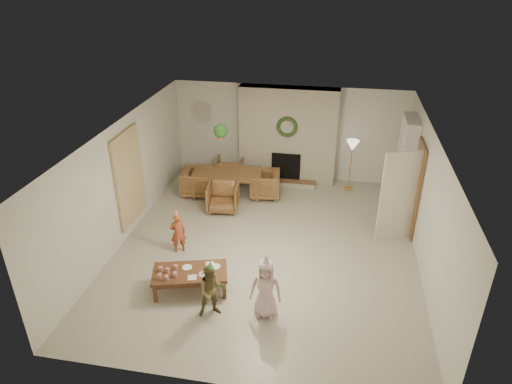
% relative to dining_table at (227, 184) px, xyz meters
% --- Properties ---
extents(floor, '(7.00, 7.00, 0.00)m').
position_rel_dining_table_xyz_m(floor, '(1.35, -2.11, -0.30)').
color(floor, '#B7B29E').
rests_on(floor, ground).
extents(ceiling, '(7.00, 7.00, 0.00)m').
position_rel_dining_table_xyz_m(ceiling, '(1.35, -2.11, 2.20)').
color(ceiling, white).
rests_on(ceiling, wall_back).
extents(wall_back, '(7.00, 0.00, 7.00)m').
position_rel_dining_table_xyz_m(wall_back, '(1.35, 1.39, 0.95)').
color(wall_back, silver).
rests_on(wall_back, floor).
extents(wall_front, '(7.00, 0.00, 7.00)m').
position_rel_dining_table_xyz_m(wall_front, '(1.35, -5.61, 0.95)').
color(wall_front, silver).
rests_on(wall_front, floor).
extents(wall_left, '(0.00, 7.00, 7.00)m').
position_rel_dining_table_xyz_m(wall_left, '(-1.65, -2.11, 0.95)').
color(wall_left, silver).
rests_on(wall_left, floor).
extents(wall_right, '(0.00, 7.00, 7.00)m').
position_rel_dining_table_xyz_m(wall_right, '(4.35, -2.11, 0.95)').
color(wall_right, silver).
rests_on(wall_right, floor).
extents(fireplace_mass, '(2.50, 0.40, 2.50)m').
position_rel_dining_table_xyz_m(fireplace_mass, '(1.35, 1.19, 0.95)').
color(fireplace_mass, '#4F1D14').
rests_on(fireplace_mass, floor).
extents(fireplace_hearth, '(1.60, 0.30, 0.12)m').
position_rel_dining_table_xyz_m(fireplace_hearth, '(1.35, 0.84, -0.24)').
color(fireplace_hearth, brown).
rests_on(fireplace_hearth, floor).
extents(fireplace_firebox, '(0.75, 0.12, 0.75)m').
position_rel_dining_table_xyz_m(fireplace_firebox, '(1.35, 1.01, 0.15)').
color(fireplace_firebox, black).
rests_on(fireplace_firebox, floor).
extents(fireplace_wreath, '(0.54, 0.10, 0.54)m').
position_rel_dining_table_xyz_m(fireplace_wreath, '(1.35, 0.96, 1.25)').
color(fireplace_wreath, '#244219').
rests_on(fireplace_wreath, fireplace_mass).
extents(floor_lamp_base, '(0.25, 0.25, 0.03)m').
position_rel_dining_table_xyz_m(floor_lamp_base, '(3.00, 0.89, -0.29)').
color(floor_lamp_base, gold).
rests_on(floor_lamp_base, floor).
extents(floor_lamp_post, '(0.03, 0.03, 1.20)m').
position_rel_dining_table_xyz_m(floor_lamp_post, '(3.00, 0.89, 0.32)').
color(floor_lamp_post, gold).
rests_on(floor_lamp_post, floor).
extents(floor_lamp_shade, '(0.32, 0.32, 0.27)m').
position_rel_dining_table_xyz_m(floor_lamp_shade, '(3.00, 0.89, 0.90)').
color(floor_lamp_shade, beige).
rests_on(floor_lamp_shade, floor_lamp_post).
extents(bookshelf_carcass, '(0.30, 1.00, 2.20)m').
position_rel_dining_table_xyz_m(bookshelf_carcass, '(4.19, 0.19, 0.80)').
color(bookshelf_carcass, white).
rests_on(bookshelf_carcass, floor).
extents(bookshelf_shelf_a, '(0.30, 0.92, 0.03)m').
position_rel_dining_table_xyz_m(bookshelf_shelf_a, '(4.17, 0.19, 0.15)').
color(bookshelf_shelf_a, white).
rests_on(bookshelf_shelf_a, bookshelf_carcass).
extents(bookshelf_shelf_b, '(0.30, 0.92, 0.03)m').
position_rel_dining_table_xyz_m(bookshelf_shelf_b, '(4.17, 0.19, 0.55)').
color(bookshelf_shelf_b, white).
rests_on(bookshelf_shelf_b, bookshelf_carcass).
extents(bookshelf_shelf_c, '(0.30, 0.92, 0.03)m').
position_rel_dining_table_xyz_m(bookshelf_shelf_c, '(4.17, 0.19, 0.95)').
color(bookshelf_shelf_c, white).
rests_on(bookshelf_shelf_c, bookshelf_carcass).
extents(bookshelf_shelf_d, '(0.30, 0.92, 0.03)m').
position_rel_dining_table_xyz_m(bookshelf_shelf_d, '(4.17, 0.19, 1.35)').
color(bookshelf_shelf_d, white).
rests_on(bookshelf_shelf_d, bookshelf_carcass).
extents(books_row_lower, '(0.20, 0.40, 0.24)m').
position_rel_dining_table_xyz_m(books_row_lower, '(4.15, 0.04, 0.29)').
color(books_row_lower, '#B3213A').
rests_on(books_row_lower, bookshelf_shelf_a).
extents(books_row_mid, '(0.20, 0.44, 0.24)m').
position_rel_dining_table_xyz_m(books_row_mid, '(4.15, 0.24, 0.69)').
color(books_row_mid, '#296899').
rests_on(books_row_mid, bookshelf_shelf_b).
extents(books_row_upper, '(0.20, 0.36, 0.22)m').
position_rel_dining_table_xyz_m(books_row_upper, '(4.15, 0.09, 1.08)').
color(books_row_upper, gold).
rests_on(books_row_upper, bookshelf_shelf_c).
extents(door_frame, '(0.05, 0.86, 2.04)m').
position_rel_dining_table_xyz_m(door_frame, '(4.31, -0.91, 0.72)').
color(door_frame, brown).
rests_on(door_frame, floor).
extents(door_leaf, '(0.77, 0.32, 2.00)m').
position_rel_dining_table_xyz_m(door_leaf, '(3.93, -1.29, 0.70)').
color(door_leaf, beige).
rests_on(door_leaf, floor).
extents(curtain_panel, '(0.06, 1.20, 2.00)m').
position_rel_dining_table_xyz_m(curtain_panel, '(-1.61, -1.91, 0.95)').
color(curtain_panel, beige).
rests_on(curtain_panel, wall_left).
extents(dining_table, '(1.81, 1.14, 0.60)m').
position_rel_dining_table_xyz_m(dining_table, '(0.00, 0.00, 0.00)').
color(dining_table, brown).
rests_on(dining_table, floor).
extents(dining_chair_near, '(0.79, 0.81, 0.66)m').
position_rel_dining_table_xyz_m(dining_chair_near, '(0.09, -0.75, 0.03)').
color(dining_chair_near, brown).
rests_on(dining_chair_near, floor).
extents(dining_chair_far, '(0.79, 0.81, 0.66)m').
position_rel_dining_table_xyz_m(dining_chair_far, '(-0.09, 0.75, 0.03)').
color(dining_chair_far, brown).
rests_on(dining_chair_far, floor).
extents(dining_chair_left, '(0.81, 0.79, 0.66)m').
position_rel_dining_table_xyz_m(dining_chair_left, '(-0.75, -0.09, 0.03)').
color(dining_chair_left, brown).
rests_on(dining_chair_left, floor).
extents(dining_chair_right, '(0.81, 0.79, 0.66)m').
position_rel_dining_table_xyz_m(dining_chair_right, '(0.93, 0.11, 0.03)').
color(dining_chair_right, brown).
rests_on(dining_chair_right, floor).
extents(hanging_plant_cord, '(0.01, 0.01, 0.70)m').
position_rel_dining_table_xyz_m(hanging_plant_cord, '(0.05, -0.61, 1.85)').
color(hanging_plant_cord, tan).
rests_on(hanging_plant_cord, ceiling).
extents(hanging_plant_pot, '(0.16, 0.16, 0.12)m').
position_rel_dining_table_xyz_m(hanging_plant_pot, '(0.05, -0.61, 1.50)').
color(hanging_plant_pot, '#AE3E38').
rests_on(hanging_plant_pot, hanging_plant_cord).
extents(hanging_plant_foliage, '(0.32, 0.32, 0.32)m').
position_rel_dining_table_xyz_m(hanging_plant_foliage, '(0.05, -0.61, 1.62)').
color(hanging_plant_foliage, '#21541C').
rests_on(hanging_plant_foliage, hanging_plant_pot).
extents(coffee_table_top, '(1.44, 0.98, 0.06)m').
position_rel_dining_table_xyz_m(coffee_table_top, '(0.22, -3.71, 0.07)').
color(coffee_table_top, brown).
rests_on(coffee_table_top, floor).
extents(coffee_table_apron, '(1.31, 0.86, 0.08)m').
position_rel_dining_table_xyz_m(coffee_table_apron, '(0.22, -3.71, 0.00)').
color(coffee_table_apron, brown).
rests_on(coffee_table_apron, floor).
extents(coffee_leg_fl, '(0.09, 0.09, 0.34)m').
position_rel_dining_table_xyz_m(coffee_leg_fl, '(-0.28, -4.12, -0.13)').
color(coffee_leg_fl, brown).
rests_on(coffee_leg_fl, floor).
extents(coffee_leg_fr, '(0.09, 0.09, 0.34)m').
position_rel_dining_table_xyz_m(coffee_leg_fr, '(0.87, -3.81, -0.13)').
color(coffee_leg_fr, brown).
rests_on(coffee_leg_fr, floor).
extents(coffee_leg_bl, '(0.09, 0.09, 0.34)m').
position_rel_dining_table_xyz_m(coffee_leg_bl, '(-0.42, -3.60, -0.13)').
color(coffee_leg_bl, brown).
rests_on(coffee_leg_bl, floor).
extents(coffee_leg_br, '(0.09, 0.09, 0.34)m').
position_rel_dining_table_xyz_m(coffee_leg_br, '(0.73, -3.29, -0.13)').
color(coffee_leg_br, brown).
rests_on(coffee_leg_br, floor).
extents(cup_a, '(0.09, 0.09, 0.09)m').
position_rel_dining_table_xyz_m(cup_a, '(-0.22, -3.98, 0.15)').
color(cup_a, silver).
rests_on(cup_a, coffee_table_top).
extents(cup_b, '(0.09, 0.09, 0.09)m').
position_rel_dining_table_xyz_m(cup_b, '(-0.28, -3.79, 0.15)').
color(cup_b, silver).
rests_on(cup_b, coffee_table_top).
extents(cup_c, '(0.09, 0.09, 0.09)m').
position_rel_dining_table_xyz_m(cup_c, '(-0.09, -4.00, 0.15)').
color(cup_c, silver).
rests_on(cup_c, coffee_table_top).
extents(cup_d, '(0.09, 0.09, 0.09)m').
position_rel_dining_table_xyz_m(cup_d, '(-0.14, -3.81, 0.15)').
color(cup_d, silver).
rests_on(cup_d, coffee_table_top).
extents(cup_e, '(0.09, 0.09, 0.09)m').
position_rel_dining_table_xyz_m(cup_e, '(0.02, -3.89, 0.15)').
color(cup_e, silver).
rests_on(cup_e, coffee_table_top).
extents(cup_f, '(0.09, 0.09, 0.09)m').
position_rel_dining_table_xyz_m(cup_f, '(-0.03, -3.69, 0.15)').
color(cup_f, silver).
rests_on(cup_f, coffee_table_top).
extents(plate_a, '(0.22, 0.22, 0.01)m').
position_rel_dining_table_xyz_m(plate_a, '(0.14, -3.60, 0.11)').
color(plate_a, white).
rests_on(plate_a, coffee_table_top).
extents(plate_b, '(0.22, 0.22, 0.01)m').
position_rel_dining_table_xyz_m(plate_b, '(0.49, -3.74, 0.11)').
color(plate_b, white).
rests_on(plate_b, coffee_table_top).
extents(plate_c, '(0.22, 0.22, 0.01)m').
position_rel_dining_table_xyz_m(plate_c, '(0.64, -3.49, 0.11)').
color(plate_c, white).
rests_on(plate_c, coffee_table_top).
extents(food_scoop, '(0.09, 0.09, 0.07)m').
position_rel_dining_table_xyz_m(food_scoop, '(0.49, -3.74, 0.15)').
color(food_scoop, tan).
rests_on(food_scoop, plate_b).
extents(napkin_left, '(0.19, 0.19, 0.01)m').
position_rel_dining_table_xyz_m(napkin_left, '(0.32, -3.87, 0.11)').
color(napkin_left, '#FCBACE').
rests_on(napkin_left, coffee_table_top).
extents(napkin_right, '(0.19, 0.19, 0.01)m').
position_rel_dining_table_xyz_m(napkin_right, '(0.52, -3.44, 0.11)').
color(napkin_right, '#FCBACE').
rests_on(napkin_right, coffee_table_top).
extents(child_red, '(0.37, 0.33, 0.86)m').
position_rel_dining_table_xyz_m(child_red, '(-0.38, -2.57, 0.13)').
color(child_red, '#AE4625').
rests_on(child_red, floor).
extents(party_hat_red, '(0.13, 0.13, 0.16)m').
position_rel_dining_table_xyz_m(party_hat_red, '(-0.38, -2.57, 0.60)').
color(party_hat_red, gold).
rests_on(party_hat_red, child_red).
extents(child_plaid, '(0.58, 0.53, 0.97)m').
position_rel_dining_table_xyz_m(child_plaid, '(0.78, -4.24, 0.19)').
color(child_plaid, brown).
rests_on(child_plaid, floor).
extents(party_hat_plaid, '(0.12, 0.12, 0.16)m').
position_rel_dining_table_xyz_m(party_hat_plaid, '(0.78, -4.24, 0.71)').
color(party_hat_plaid, '#54C564').
rests_on(party_hat_plaid, child_plaid).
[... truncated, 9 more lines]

